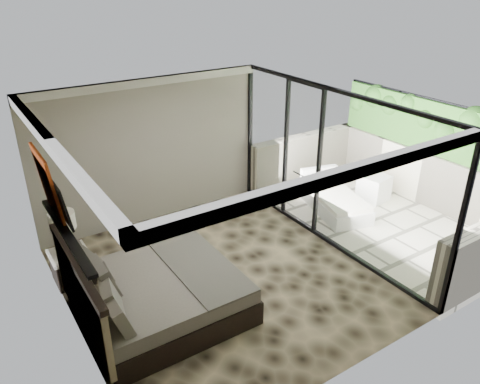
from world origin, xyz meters
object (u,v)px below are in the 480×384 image
table_lamp (63,227)px  bed (154,294)px  nightstand (71,265)px  ottoman (374,188)px  lounger (334,200)px

table_lamp → bed: bearing=-62.2°
bed → nightstand: (-0.78, 1.49, -0.07)m
table_lamp → ottoman: 6.34m
nightstand → ottoman: size_ratio=1.04×
lounger → bed: bearing=-152.1°
table_lamp → nightstand: bearing=-9.2°
nightstand → table_lamp: size_ratio=0.81×
nightstand → bed: bearing=-52.9°
bed → table_lamp: table_lamp is taller
nightstand → lounger: (5.22, -0.47, -0.08)m
lounger → ottoman: bearing=8.5°
ottoman → nightstand: bearing=174.6°
bed → ottoman: bed is taller
ottoman → lounger: lounger is taller
ottoman → lounger: size_ratio=0.30×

